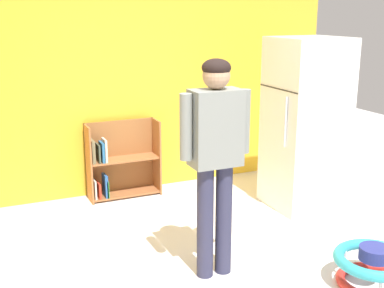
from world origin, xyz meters
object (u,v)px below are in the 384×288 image
(bookshelf, at_px, (118,164))
(standing_person, at_px, (215,149))
(refrigerator, at_px, (305,124))
(baby_walker, at_px, (373,267))

(bookshelf, height_order, standing_person, standing_person)
(refrigerator, bearing_deg, baby_walker, -107.14)
(bookshelf, xyz_separation_m, baby_walker, (1.24, -2.65, -0.22))
(standing_person, bearing_deg, baby_walker, -32.84)
(baby_walker, bearing_deg, bookshelf, 114.98)
(standing_person, bearing_deg, refrigerator, 31.93)
(refrigerator, height_order, bookshelf, refrigerator)
(bookshelf, distance_m, baby_walker, 2.94)
(bookshelf, distance_m, standing_person, 2.11)
(standing_person, height_order, baby_walker, standing_person)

